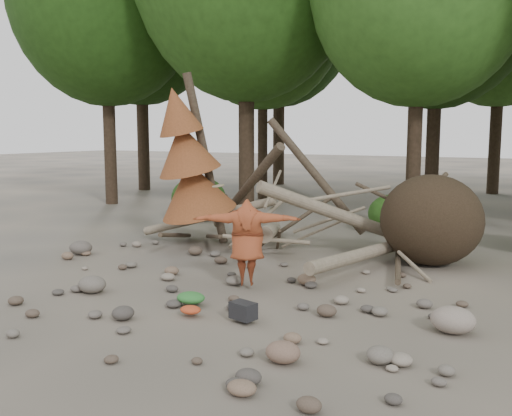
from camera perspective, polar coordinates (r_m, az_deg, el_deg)
The scene contains 13 objects.
ground at distance 10.10m, azimuth -3.26°, elevation -8.96°, with size 120.00×120.00×0.00m, color #514C44.
deadfall_pile at distance 12.95m, azimuth 14.54°, elevation -1.19°, with size 8.55×5.24×3.30m.
dead_conifer at distance 14.24m, azimuth -6.72°, elevation 4.47°, with size 2.06×2.16×4.35m.
bush_left at distance 18.84m, azimuth -5.76°, elevation 1.00°, with size 1.80×1.80×1.44m, color #214813.
bush_mid at distance 16.73m, azimuth 13.52°, elevation -0.56°, with size 1.40×1.40×1.12m, color #2C5B1A.
frisbee_thrower at distance 10.45m, azimuth -0.91°, elevation -3.42°, with size 2.16×1.41×1.78m.
backpack at distance 8.81m, azimuth -1.29°, elevation -10.58°, with size 0.38×0.26×0.26m, color black.
cloth_green at distance 9.67m, azimuth -6.53°, elevation -9.19°, with size 0.49×0.41×0.19m, color #2C702E.
cloth_orange at distance 9.14m, azimuth -6.56°, elevation -10.38°, with size 0.34×0.28×0.13m, color #B6401F.
boulder_front_left at distance 10.76m, azimuth -16.07°, elevation -7.35°, with size 0.52×0.47×0.31m, color #6A6158.
boulder_front_right at distance 7.39m, azimuth 2.72°, elevation -14.20°, with size 0.45×0.41×0.27m, color #7A5D4C.
boulder_mid_right at distance 8.83m, azimuth 19.10°, elevation -10.52°, with size 0.64×0.58×0.38m, color gray.
boulder_mid_left at distance 14.12m, azimuth -17.12°, elevation -3.81°, with size 0.55×0.50×0.33m, color #5E564F.
Camera 1 is at (5.17, -8.18, 2.88)m, focal length 40.00 mm.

